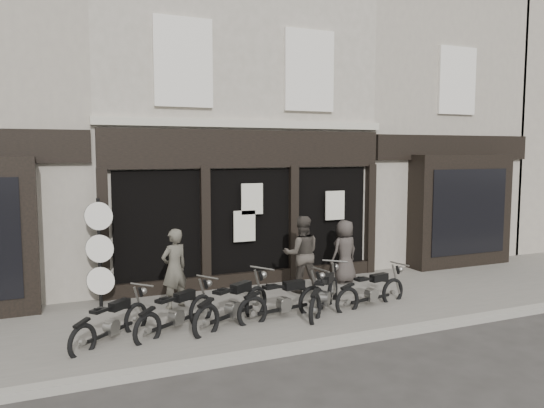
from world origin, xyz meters
name	(u,v)px	position (x,y,z in m)	size (l,w,h in m)	color
ground_plane	(304,324)	(0.00, 0.00, 0.00)	(90.00, 90.00, 0.00)	#2D2B28
pavement	(285,309)	(0.00, 0.90, 0.06)	(30.00, 4.20, 0.12)	#605D55
kerb	(336,342)	(0.00, -1.25, 0.07)	(30.00, 0.25, 0.13)	gray
central_building	(213,128)	(0.00, 5.95, 4.08)	(7.30, 6.22, 8.34)	#B4AA9A
neighbour_right	(394,132)	(6.35, 5.90, 4.04)	(5.60, 6.73, 8.34)	#A09787
motorcycle_0	(112,326)	(-3.61, 0.26, 0.37)	(1.59, 1.45, 0.93)	black
motorcycle_1	(177,316)	(-2.46, 0.31, 0.38)	(1.79, 1.30, 0.96)	black
motorcycle_2	(233,308)	(-1.37, 0.26, 0.41)	(1.95, 1.38, 1.04)	black
motorcycle_3	(284,303)	(-0.32, 0.22, 0.40)	(2.07, 0.64, 0.99)	black
motorcycle_4	(325,297)	(0.63, 0.29, 0.40)	(1.61, 1.67, 1.00)	black
motorcycle_5	(372,294)	(1.72, 0.21, 0.37)	(1.95, 0.66, 0.94)	black
man_left	(174,268)	(-2.17, 1.72, 0.96)	(0.61, 0.40, 1.68)	#4E4A40
man_centre	(302,254)	(0.85, 1.81, 1.01)	(0.87, 0.68, 1.79)	#3D3731
man_right	(345,251)	(2.22, 2.15, 0.91)	(0.77, 0.50, 1.57)	#393330
advert_sign_post	(100,257)	(-3.59, 2.39, 1.18)	(0.56, 0.38, 2.43)	black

